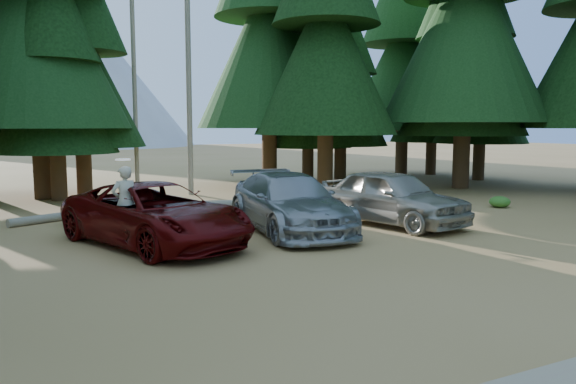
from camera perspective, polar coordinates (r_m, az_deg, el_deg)
name	(u,v)px	position (r m, az deg, el deg)	size (l,w,h in m)	color
ground	(364,273)	(11.67, 7.71, -8.15)	(160.00, 160.00, 0.00)	olive
forest_belt_north	(170,194)	(25.29, -11.89, -0.21)	(36.00, 7.00, 22.00)	black
snag_front	(188,55)	(25.03, -10.10, 13.53)	(0.24, 0.24, 12.00)	gray
snag_back	(134,80)	(25.89, -15.35, 10.94)	(0.20, 0.20, 10.00)	gray
mountain_peak	(27,63)	(98.07, -24.96, 11.77)	(48.00, 50.00, 28.00)	#93969B
red_pickup	(155,214)	(14.43, -13.33, -2.21)	(2.61, 5.67, 1.58)	#500607
silver_minivan_center	(289,203)	(15.93, 0.12, -1.09)	(2.30, 5.65, 1.64)	#999CA0
silver_minivan_right	(392,197)	(17.32, 10.49, -0.49)	(2.00, 4.96, 1.69)	#A59F93
frisbee_player	(125,202)	(14.12, -16.25, -0.94)	(0.70, 0.51, 1.92)	beige
log_left	(66,216)	(19.30, -21.60, -2.26)	(0.27, 0.27, 3.71)	gray
log_mid	(190,205)	(20.72, -9.90, -1.28)	(0.28, 0.28, 3.39)	gray
log_right	(244,204)	(20.32, -4.46, -1.23)	(0.37, 0.37, 5.72)	gray
shrub_far_left	(124,222)	(16.37, -16.32, -2.95)	(1.13, 1.13, 0.62)	#2D6F21
shrub_left	(82,214)	(18.18, -20.16, -2.15)	(1.13, 1.13, 0.62)	#2D6F21
shrub_center_left	(106,219)	(17.10, -18.00, -2.61)	(1.13, 1.13, 0.62)	#2D6F21
shrub_center_right	(299,201)	(20.65, 1.16, -0.96)	(0.83, 0.83, 0.45)	#2D6F21
shrub_right	(361,203)	(19.63, 7.44, -1.08)	(1.24, 1.24, 0.68)	#2D6F21
shrub_far_right	(303,194)	(22.06, 1.55, -0.21)	(1.19, 1.19, 0.65)	#2D6F21
shrub_edge_east	(500,202)	(22.11, 20.71, -0.94)	(0.75, 0.75, 0.41)	#2D6F21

